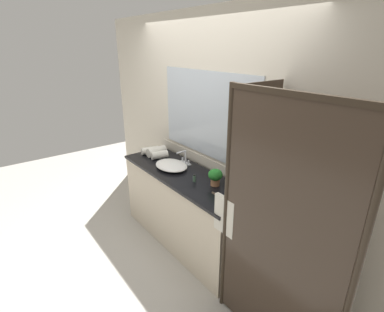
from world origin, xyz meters
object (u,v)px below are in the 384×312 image
Objects in this scene: amenity_bottle_body_wash at (218,198)px; rolled_towel_near_edge at (150,150)px; soap_dish at (237,194)px; rolled_towel_middle at (156,151)px; faucet at (185,159)px; rolled_towel_far_edge at (159,155)px; amenity_bottle_lotion at (194,178)px; sink_basin at (171,165)px; potted_plant at (215,176)px.

amenity_bottle_body_wash is 0.38× the size of rolled_towel_near_edge.
soap_dish is 0.24m from amenity_bottle_body_wash.
amenity_bottle_body_wash is at bearing -7.26° from rolled_towel_middle.
rolled_towel_middle is at bearing 15.99° from rolled_towel_near_edge.
faucet reaches higher than rolled_towel_far_edge.
amenity_bottle_lotion is 0.94× the size of amenity_bottle_body_wash.
rolled_towel_far_edge reaches higher than sink_basin.
sink_basin is 2.11× the size of rolled_towel_far_edge.
rolled_towel_far_edge is (0.22, 0.01, 0.00)m from rolled_towel_near_edge.
rolled_towel_far_edge is (-0.78, 0.06, 0.01)m from amenity_bottle_lotion.
amenity_bottle_body_wash is at bearing -6.51° from sink_basin.
faucet is at bearing 176.01° from soap_dish.
sink_basin is 0.93m from soap_dish.
sink_basin is at bearing 173.49° from amenity_bottle_body_wash.
rolled_towel_middle is (0.11, 0.03, 0.01)m from rolled_towel_near_edge.
sink_basin is at bearing -3.85° from rolled_towel_near_edge.
faucet is 0.99× the size of potted_plant.
soap_dish is at bearing 2.58° from rolled_towel_middle.
potted_plant is at bearing 142.65° from amenity_bottle_body_wash.
rolled_towel_middle reaches higher than amenity_bottle_body_wash.
amenity_bottle_body_wash is 1.26m from rolled_towel_far_edge.
amenity_bottle_body_wash reaches higher than sink_basin.
rolled_towel_far_edge is at bearing 2.09° from rolled_towel_near_edge.
sink_basin is 0.65m from potted_plant.
rolled_towel_far_edge is (0.11, -0.02, -0.01)m from rolled_towel_middle.
sink_basin is 2.50× the size of faucet.
amenity_bottle_lotion is (-0.19, -0.12, -0.06)m from potted_plant.
rolled_towel_middle is at bearing -177.42° from soap_dish.
rolled_towel_far_edge is at bearing 173.17° from amenity_bottle_body_wash.
rolled_towel_near_edge is 0.22m from rolled_towel_far_edge.
rolled_towel_far_edge is (-1.25, 0.15, 0.01)m from amenity_bottle_body_wash.
amenity_bottle_body_wash is 0.42× the size of rolled_towel_far_edge.
amenity_bottle_lotion is 0.48m from amenity_bottle_body_wash.
amenity_bottle_body_wash is 1.37m from rolled_towel_middle.
rolled_towel_far_edge is (-1.25, -0.08, 0.03)m from soap_dish.
rolled_towel_far_edge reaches higher than amenity_bottle_body_wash.
rolled_towel_near_edge is (-1.47, -0.09, 0.03)m from soap_dish.
rolled_towel_middle is at bearing 172.74° from amenity_bottle_body_wash.
potted_plant is at bearing 9.46° from sink_basin.
rolled_towel_far_edge reaches higher than soap_dish.
rolled_towel_middle is 1.19× the size of rolled_towel_far_edge.
faucet is (0.00, 0.19, 0.03)m from sink_basin.
amenity_bottle_lotion is at bearing -5.10° from rolled_towel_middle.
faucet is 0.49m from amenity_bottle_lotion.
sink_basin is 0.34m from rolled_towel_far_edge.
amenity_bottle_body_wash is (0.92, -0.30, -0.02)m from faucet.
rolled_towel_middle is (-1.36, 0.17, 0.02)m from amenity_bottle_body_wash.
amenity_bottle_lotion is at bearing -163.37° from soap_dish.
potted_plant is 1.08m from rolled_towel_middle.
soap_dish is at bearing 3.61° from rolled_towel_near_edge.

